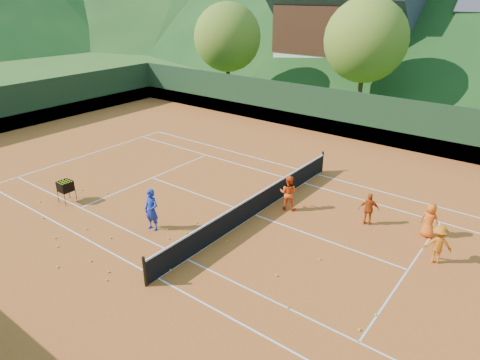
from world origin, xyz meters
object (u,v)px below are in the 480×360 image
Objects in this scene: student_c at (430,220)px; student_a at (288,193)px; coach at (152,210)px; chalet_left at (349,23)px; student_b at (369,209)px; ball_hopper at (65,187)px; tennis_net at (255,204)px; student_d at (438,244)px.

student_a is at bearing 20.85° from student_c.
coach reaches higher than student_c.
chalet_left is (-7.48, 33.41, 4.77)m from coach.
student_b reaches higher than ball_hopper.
tennis_net is (-6.26, -2.63, -0.19)m from student_c.
ball_hopper is at bearing -179.11° from coach.
coach is 4.26m from tennis_net.
student_c reaches higher than tennis_net.
student_d is 7.05m from tennis_net.
student_a is 6.18m from student_d.
student_d reaches higher than ball_hopper.
coach is 8.61m from student_b.
student_b is 0.98× the size of student_c.
tennis_net is at bearing 30.00° from student_c.
student_b is 0.95× the size of student_d.
student_d is at bearing 160.89° from student_a.
student_b is 31.60m from chalet_left.
coach reaches higher than student_a.
student_a is 1.12× the size of student_c.
tennis_net is at bearing 46.04° from coach.
student_a is at bearing 47.37° from coach.
student_d is (6.17, -0.25, -0.06)m from student_a.
student_c reaches higher than ball_hopper.
ball_hopper is at bearing -150.77° from tennis_net.
tennis_net is at bearing 41.75° from student_a.
student_c is 6.79m from tennis_net.
chalet_left is at bearing -87.62° from student_b.
student_c is 0.97× the size of student_d.
chalet_left is at bearing 95.16° from coach.
coach reaches higher than ball_hopper.
ball_hopper is (-14.33, -5.17, 0.03)m from student_d.
chalet_left reaches higher than student_d.
student_d is at bearing 135.07° from student_b.
coach is at bearing 38.07° from student_a.
student_c is at bearing 26.38° from ball_hopper.
coach reaches higher than student_d.
student_c is at bearing 22.84° from tennis_net.
student_b is 2.25m from student_c.
student_a reaches higher than tennis_net.
tennis_net is at bearing -14.72° from student_d.
coach is 1.10× the size of student_a.
student_b is 4.60m from tennis_net.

